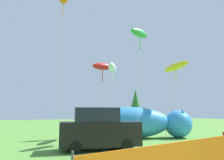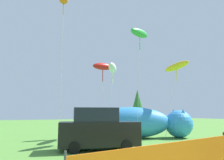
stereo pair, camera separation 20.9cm
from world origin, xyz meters
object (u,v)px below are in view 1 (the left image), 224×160
at_px(parked_car, 99,129).
at_px(kite_white_ghost, 112,68).
at_px(kite_orange_flower, 63,0).
at_px(kite_yellow_hero, 176,67).
at_px(kite_red_lizard, 102,67).
at_px(kite_green_fish, 139,34).
at_px(inflatable_cat, 140,124).

xyz_separation_m(parked_car, kite_white_ghost, (3.16, 4.53, 4.53)).
bearing_deg(kite_white_ghost, kite_orange_flower, 166.12).
bearing_deg(kite_yellow_hero, kite_red_lizard, 159.85).
height_order(parked_car, kite_yellow_hero, kite_yellow_hero).
height_order(kite_orange_flower, kite_red_lizard, kite_orange_flower).
distance_m(parked_car, kite_white_ghost, 7.14).
distance_m(kite_green_fish, kite_yellow_hero, 5.17).
bearing_deg(kite_white_ghost, parked_car, -124.90).
relative_size(inflatable_cat, kite_yellow_hero, 1.23).
distance_m(inflatable_cat, kite_white_ghost, 5.02).
distance_m(parked_car, kite_orange_flower, 11.44).
height_order(kite_red_lizard, kite_yellow_hero, kite_yellow_hero).
bearing_deg(kite_green_fish, kite_red_lizard, 113.14).
bearing_deg(kite_red_lizard, kite_orange_flower, 179.48).
bearing_deg(kite_green_fish, inflatable_cat, 57.01).
bearing_deg(kite_green_fish, kite_yellow_hero, 14.55).
xyz_separation_m(kite_orange_flower, kite_yellow_hero, (9.67, -2.29, -5.03)).
bearing_deg(kite_white_ghost, kite_green_fish, -67.85).
bearing_deg(inflatable_cat, kite_yellow_hero, 15.95).
bearing_deg(kite_green_fish, kite_orange_flower, 145.06).
relative_size(parked_car, kite_green_fish, 0.54).
distance_m(kite_orange_flower, kite_yellow_hero, 11.13).
xyz_separation_m(kite_green_fish, kite_orange_flower, (-5.00, 3.50, 3.15)).
height_order(kite_red_lizard, kite_white_ghost, kite_red_lizard).
bearing_deg(kite_yellow_hero, kite_white_ghost, 167.10).
relative_size(parked_car, kite_yellow_hero, 0.70).
xyz_separation_m(kite_white_ghost, kite_yellow_hero, (5.68, -1.30, 0.43)).
distance_m(kite_green_fish, kite_white_ghost, 3.56).
bearing_deg(inflatable_cat, kite_white_ghost, 178.57).
relative_size(kite_red_lizard, kite_white_ghost, 1.05).
relative_size(kite_green_fish, kite_orange_flower, 0.73).
bearing_deg(inflatable_cat, kite_orange_flower, -175.12).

